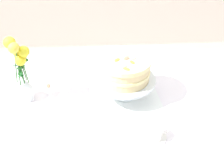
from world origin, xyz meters
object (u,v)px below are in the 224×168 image
object	(u,v)px
dining_table	(104,128)
teacup	(153,133)
cake_stand	(124,82)
layer_cake	(125,69)
flower_vase	(21,71)

from	to	relation	value
dining_table	teacup	distance (m)	0.28
cake_stand	layer_cake	world-z (taller)	layer_cake
layer_cake	flower_vase	distance (m)	0.46
cake_stand	teacup	xyz separation A→B (m)	(0.09, -0.29, -0.06)
dining_table	layer_cake	xyz separation A→B (m)	(0.10, 0.12, 0.25)
dining_table	flower_vase	bearing A→B (deg)	161.12
dining_table	cake_stand	bearing A→B (deg)	50.00
cake_stand	teacup	world-z (taller)	cake_stand
teacup	layer_cake	bearing A→B (deg)	108.28
dining_table	teacup	world-z (taller)	teacup
layer_cake	flower_vase	xyz separation A→B (m)	(-0.46, 0.00, 0.01)
layer_cake	teacup	size ratio (longest dim) A/B	1.91
dining_table	teacup	bearing A→B (deg)	-39.99
dining_table	layer_cake	bearing A→B (deg)	49.98
dining_table	cake_stand	world-z (taller)	cake_stand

